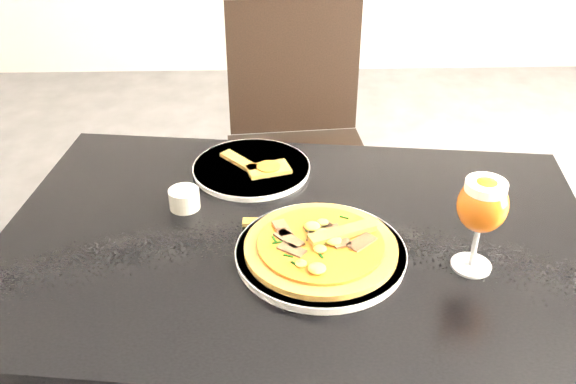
{
  "coord_description": "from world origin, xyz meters",
  "views": [
    {
      "loc": [
        -0.39,
        -0.86,
        1.51
      ],
      "look_at": [
        -0.36,
        0.22,
        0.83
      ],
      "focal_mm": 40.0,
      "sensor_mm": 36.0,
      "label": 1
    }
  ],
  "objects_px": {
    "dining_table": "(296,271)",
    "chair_far": "(298,144)",
    "beer_glass": "(482,206)",
    "pizza": "(321,246)"
  },
  "relations": [
    {
      "from": "chair_far",
      "to": "beer_glass",
      "type": "height_order",
      "value": "chair_far"
    },
    {
      "from": "dining_table",
      "to": "chair_far",
      "type": "relative_size",
      "value": 1.33
    },
    {
      "from": "dining_table",
      "to": "pizza",
      "type": "bearing_deg",
      "value": -50.16
    },
    {
      "from": "chair_far",
      "to": "beer_glass",
      "type": "relative_size",
      "value": 5.11
    },
    {
      "from": "dining_table",
      "to": "chair_far",
      "type": "height_order",
      "value": "chair_far"
    },
    {
      "from": "beer_glass",
      "to": "chair_far",
      "type": "bearing_deg",
      "value": 107.48
    },
    {
      "from": "dining_table",
      "to": "pizza",
      "type": "distance_m",
      "value": 0.14
    },
    {
      "from": "beer_glass",
      "to": "pizza",
      "type": "bearing_deg",
      "value": 172.54
    },
    {
      "from": "pizza",
      "to": "beer_glass",
      "type": "relative_size",
      "value": 1.54
    },
    {
      "from": "chair_far",
      "to": "beer_glass",
      "type": "xyz_separation_m",
      "value": [
        0.28,
        -0.9,
        0.35
      ]
    }
  ]
}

